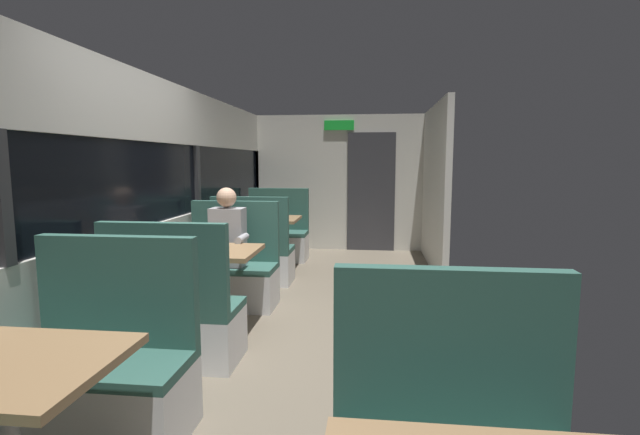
{
  "coord_description": "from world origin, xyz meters",
  "views": [
    {
      "loc": [
        0.57,
        -3.67,
        1.53
      ],
      "look_at": [
        -0.09,
        2.13,
        0.8
      ],
      "focal_mm": 25.74,
      "sensor_mm": 36.0,
      "label": 1
    }
  ],
  "objects_px": {
    "bench_mid_window_facing_end": "(175,321)",
    "dining_table_mid_window": "(207,260)",
    "seated_passenger": "(229,257)",
    "bench_far_window_facing_end": "(254,257)",
    "bench_far_window_facing_entry": "(277,238)",
    "bench_near_window_facing_entry": "(106,377)",
    "bench_mid_window_facing_entry": "(232,275)",
    "dining_table_near_window": "(1,385)",
    "dining_table_far_window": "(266,225)"
  },
  "relations": [
    {
      "from": "bench_mid_window_facing_end",
      "to": "dining_table_mid_window",
      "type": "bearing_deg",
      "value": 90.0
    },
    {
      "from": "bench_mid_window_facing_end",
      "to": "seated_passenger",
      "type": "bearing_deg",
      "value": 90.0
    },
    {
      "from": "bench_far_window_facing_end",
      "to": "bench_far_window_facing_entry",
      "type": "height_order",
      "value": "same"
    },
    {
      "from": "bench_near_window_facing_entry",
      "to": "bench_mid_window_facing_entry",
      "type": "height_order",
      "value": "same"
    },
    {
      "from": "dining_table_near_window",
      "to": "dining_table_far_window",
      "type": "xyz_separation_m",
      "value": [
        0.0,
        4.63,
        0.0
      ]
    },
    {
      "from": "bench_far_window_facing_entry",
      "to": "bench_mid_window_facing_entry",
      "type": "bearing_deg",
      "value": -90.0
    },
    {
      "from": "bench_far_window_facing_end",
      "to": "seated_passenger",
      "type": "height_order",
      "value": "seated_passenger"
    },
    {
      "from": "dining_table_far_window",
      "to": "seated_passenger",
      "type": "distance_m",
      "value": 1.69
    },
    {
      "from": "dining_table_far_window",
      "to": "bench_far_window_facing_entry",
      "type": "xyz_separation_m",
      "value": [
        0.0,
        0.7,
        -0.31
      ]
    },
    {
      "from": "bench_mid_window_facing_entry",
      "to": "dining_table_far_window",
      "type": "relative_size",
      "value": 1.22
    },
    {
      "from": "dining_table_mid_window",
      "to": "bench_mid_window_facing_end",
      "type": "bearing_deg",
      "value": -90.0
    },
    {
      "from": "bench_mid_window_facing_end",
      "to": "dining_table_far_window",
      "type": "relative_size",
      "value": 1.22
    },
    {
      "from": "dining_table_mid_window",
      "to": "bench_mid_window_facing_end",
      "type": "height_order",
      "value": "bench_mid_window_facing_end"
    },
    {
      "from": "dining_table_near_window",
      "to": "dining_table_far_window",
      "type": "height_order",
      "value": "same"
    },
    {
      "from": "bench_far_window_facing_end",
      "to": "dining_table_mid_window",
      "type": "bearing_deg",
      "value": -90.0
    },
    {
      "from": "bench_mid_window_facing_end",
      "to": "bench_far_window_facing_end",
      "type": "height_order",
      "value": "same"
    },
    {
      "from": "dining_table_far_window",
      "to": "bench_far_window_facing_entry",
      "type": "height_order",
      "value": "bench_far_window_facing_entry"
    },
    {
      "from": "bench_near_window_facing_entry",
      "to": "dining_table_mid_window",
      "type": "distance_m",
      "value": 1.65
    },
    {
      "from": "dining_table_near_window",
      "to": "bench_far_window_facing_entry",
      "type": "relative_size",
      "value": 0.82
    },
    {
      "from": "dining_table_far_window",
      "to": "bench_mid_window_facing_entry",
      "type": "bearing_deg",
      "value": -90.0
    },
    {
      "from": "seated_passenger",
      "to": "bench_far_window_facing_end",
      "type": "bearing_deg",
      "value": 90.0
    },
    {
      "from": "dining_table_near_window",
      "to": "bench_mid_window_facing_entry",
      "type": "xyz_separation_m",
      "value": [
        0.0,
        3.01,
        -0.31
      ]
    },
    {
      "from": "bench_near_window_facing_entry",
      "to": "seated_passenger",
      "type": "height_order",
      "value": "seated_passenger"
    },
    {
      "from": "bench_near_window_facing_entry",
      "to": "bench_far_window_facing_end",
      "type": "height_order",
      "value": "same"
    },
    {
      "from": "bench_near_window_facing_entry",
      "to": "seated_passenger",
      "type": "relative_size",
      "value": 0.87
    },
    {
      "from": "bench_far_window_facing_end",
      "to": "bench_far_window_facing_entry",
      "type": "distance_m",
      "value": 1.4
    },
    {
      "from": "bench_far_window_facing_end",
      "to": "bench_far_window_facing_entry",
      "type": "bearing_deg",
      "value": 90.0
    },
    {
      "from": "dining_table_near_window",
      "to": "dining_table_mid_window",
      "type": "bearing_deg",
      "value": 90.0
    },
    {
      "from": "bench_mid_window_facing_entry",
      "to": "dining_table_far_window",
      "type": "xyz_separation_m",
      "value": [
        0.0,
        1.62,
        0.31
      ]
    },
    {
      "from": "dining_table_mid_window",
      "to": "dining_table_far_window",
      "type": "bearing_deg",
      "value": 90.0
    },
    {
      "from": "dining_table_near_window",
      "to": "seated_passenger",
      "type": "distance_m",
      "value": 2.94
    },
    {
      "from": "bench_mid_window_facing_end",
      "to": "seated_passenger",
      "type": "relative_size",
      "value": 0.87
    },
    {
      "from": "dining_table_near_window",
      "to": "seated_passenger",
      "type": "bearing_deg",
      "value": 90.0
    },
    {
      "from": "bench_mid_window_facing_end",
      "to": "bench_mid_window_facing_entry",
      "type": "xyz_separation_m",
      "value": [
        0.0,
        1.4,
        0.0
      ]
    },
    {
      "from": "dining_table_mid_window",
      "to": "bench_far_window_facing_end",
      "type": "relative_size",
      "value": 0.82
    },
    {
      "from": "bench_near_window_facing_entry",
      "to": "dining_table_far_window",
      "type": "distance_m",
      "value": 3.94
    },
    {
      "from": "dining_table_far_window",
      "to": "seated_passenger",
      "type": "bearing_deg",
      "value": -90.0
    },
    {
      "from": "dining_table_near_window",
      "to": "dining_table_mid_window",
      "type": "relative_size",
      "value": 1.0
    },
    {
      "from": "bench_near_window_facing_entry",
      "to": "dining_table_mid_window",
      "type": "xyz_separation_m",
      "value": [
        0.0,
        1.62,
        0.31
      ]
    },
    {
      "from": "bench_far_window_facing_end",
      "to": "seated_passenger",
      "type": "xyz_separation_m",
      "value": [
        0.0,
        -0.99,
        0.21
      ]
    },
    {
      "from": "bench_mid_window_facing_end",
      "to": "bench_far_window_facing_entry",
      "type": "xyz_separation_m",
      "value": [
        0.0,
        3.71,
        0.0
      ]
    },
    {
      "from": "dining_table_near_window",
      "to": "bench_near_window_facing_entry",
      "type": "height_order",
      "value": "bench_near_window_facing_entry"
    },
    {
      "from": "bench_far_window_facing_entry",
      "to": "dining_table_mid_window",
      "type": "bearing_deg",
      "value": -90.0
    },
    {
      "from": "dining_table_mid_window",
      "to": "bench_far_window_facing_end",
      "type": "xyz_separation_m",
      "value": [
        0.0,
        1.62,
        -0.31
      ]
    },
    {
      "from": "dining_table_far_window",
      "to": "bench_near_window_facing_entry",
      "type": "bearing_deg",
      "value": -90.0
    },
    {
      "from": "dining_table_mid_window",
      "to": "bench_far_window_facing_entry",
      "type": "height_order",
      "value": "bench_far_window_facing_entry"
    },
    {
      "from": "dining_table_near_window",
      "to": "seated_passenger",
      "type": "height_order",
      "value": "seated_passenger"
    },
    {
      "from": "bench_near_window_facing_entry",
      "to": "bench_far_window_facing_end",
      "type": "relative_size",
      "value": 1.0
    },
    {
      "from": "dining_table_near_window",
      "to": "bench_far_window_facing_end",
      "type": "relative_size",
      "value": 0.82
    },
    {
      "from": "bench_mid_window_facing_entry",
      "to": "seated_passenger",
      "type": "bearing_deg",
      "value": -90.0
    }
  ]
}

